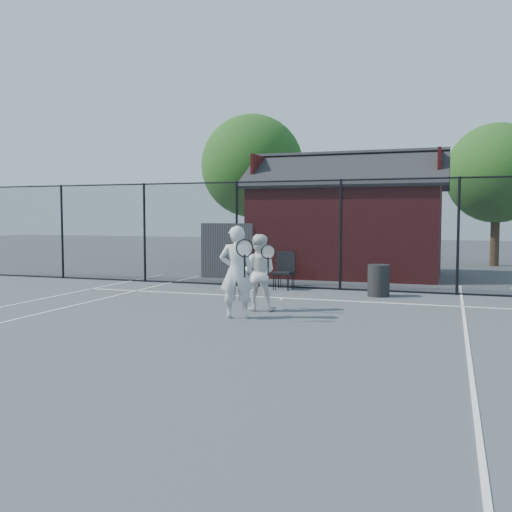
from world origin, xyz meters
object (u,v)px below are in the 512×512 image
(chair_left, at_px, (285,272))
(waste_bin, at_px, (379,280))
(clubhouse, at_px, (348,228))
(player_front, at_px, (237,272))
(player_back, at_px, (258,272))
(chair_right, at_px, (283,271))

(chair_left, height_order, waste_bin, chair_left)
(clubhouse, distance_m, waste_bin, 5.31)
(clubhouse, xyz_separation_m, waste_bin, (1.64, -4.90, -1.21))
(clubhouse, distance_m, player_front, 8.96)
(player_back, bearing_deg, clubhouse, 86.14)
(chair_left, bearing_deg, player_back, -77.30)
(clubhouse, height_order, waste_bin, clubhouse)
(player_front, height_order, player_back, player_front)
(waste_bin, bearing_deg, clubhouse, 108.50)
(chair_left, bearing_deg, clubhouse, 83.73)
(chair_left, bearing_deg, player_front, -80.12)
(chair_right, height_order, waste_bin, chair_right)
(player_front, distance_m, chair_left, 4.54)
(waste_bin, bearing_deg, chair_right, 169.27)
(chair_right, distance_m, waste_bin, 2.69)
(player_front, xyz_separation_m, chair_left, (-0.32, 4.51, -0.43))
(chair_right, bearing_deg, player_back, -79.45)
(player_back, relative_size, waste_bin, 2.04)
(player_front, distance_m, chair_right, 4.54)
(player_front, relative_size, player_back, 1.12)
(waste_bin, bearing_deg, player_front, -119.53)
(player_back, xyz_separation_m, chair_left, (-0.42, 3.48, -0.33))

